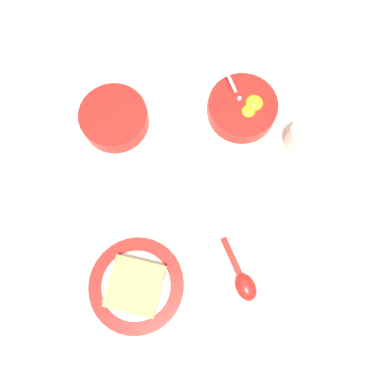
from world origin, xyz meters
The scene contains 7 objects.
ground_plane centered at (0.00, 0.00, 0.00)m, with size 3.00×3.00×0.00m, color silver.
egg_bowl centered at (0.25, -0.05, 0.02)m, with size 0.17×0.17×0.07m.
toast_plate centered at (-0.22, 0.05, 0.01)m, with size 0.21×0.21×0.01m.
toast_sandwich centered at (-0.22, 0.05, 0.03)m, with size 0.12×0.12×0.03m.
soup_spoon centered at (-0.14, -0.17, 0.01)m, with size 0.13×0.12×0.03m.
congee_bowl centered at (0.13, 0.24, 0.03)m, with size 0.16×0.16×0.05m.
drinking_cup centered at (0.22, -0.21, 0.04)m, with size 0.08×0.08×0.08m.
Camera 1 is at (-0.19, -0.07, 0.84)m, focal length 35.00 mm.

